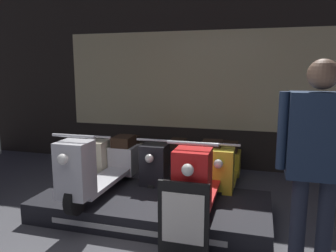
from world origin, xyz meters
name	(u,v)px	position (x,y,z in m)	size (l,w,h in m)	color
shop_wall_back	(196,78)	(0.00, 3.77, 1.60)	(8.73, 0.09, 3.20)	#28231E
display_platform	(152,207)	(-0.08, 1.52, 0.12)	(2.74, 1.19, 0.24)	black
scooter_display_left	(103,166)	(-0.70, 1.51, 0.58)	(0.47, 1.71, 0.85)	black
scooter_display_right	(203,175)	(0.53, 1.51, 0.58)	(0.47, 1.71, 0.85)	black
scooter_backrow_0	(115,160)	(-1.05, 2.59, 0.34)	(0.47, 1.71, 0.85)	black
scooter_backrow_1	(167,164)	(-0.19, 2.59, 0.34)	(0.47, 1.71, 0.85)	black
scooter_backrow_2	(225,169)	(0.67, 2.59, 0.34)	(0.47, 1.71, 0.85)	black
person_right_browsing	(317,151)	(1.56, 0.80, 1.10)	(0.62, 0.26, 1.82)	#232838
price_sign_board	(183,224)	(0.50, 0.67, 0.39)	(0.46, 0.04, 0.78)	black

